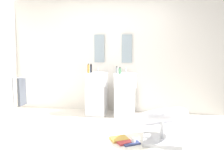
% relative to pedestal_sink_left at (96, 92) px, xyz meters
% --- Properties ---
extents(ground_plane, '(4.80, 3.60, 0.04)m').
position_rel_pedestal_sink_left_xyz_m(ground_plane, '(0.30, -1.27, -0.50)').
color(ground_plane, silver).
extents(rear_partition, '(4.80, 0.10, 2.60)m').
position_rel_pedestal_sink_left_xyz_m(rear_partition, '(0.30, 0.38, 0.82)').
color(rear_partition, silver).
rests_on(rear_partition, ground_plane).
extents(pedestal_sink_left, '(0.48, 0.48, 0.99)m').
position_rel_pedestal_sink_left_xyz_m(pedestal_sink_left, '(0.00, 0.00, 0.00)').
color(pedestal_sink_left, white).
rests_on(pedestal_sink_left, ground_plane).
extents(pedestal_sink_right, '(0.48, 0.48, 0.99)m').
position_rel_pedestal_sink_left_xyz_m(pedestal_sink_right, '(0.61, 0.00, 0.00)').
color(pedestal_sink_right, white).
rests_on(pedestal_sink_right, ground_plane).
extents(vanity_mirror_left, '(0.22, 0.03, 0.61)m').
position_rel_pedestal_sink_left_xyz_m(vanity_mirror_left, '(0.00, 0.31, 0.91)').
color(vanity_mirror_left, '#8C9EA8').
extents(vanity_mirror_right, '(0.22, 0.03, 0.61)m').
position_rel_pedestal_sink_left_xyz_m(vanity_mirror_right, '(0.61, 0.31, 0.91)').
color(vanity_mirror_right, '#8C9EA8').
extents(lounge_chair, '(1.04, 1.04, 0.65)m').
position_rel_pedestal_sink_left_xyz_m(lounge_chair, '(1.31, -1.25, -0.13)').
color(lounge_chair, '#B7BABF').
rests_on(lounge_chair, ground_plane).
extents(towel_rack, '(0.37, 0.22, 0.95)m').
position_rel_pedestal_sink_left_xyz_m(towel_rack, '(-1.16, -0.96, 0.14)').
color(towel_rack, '#B7BABF').
rests_on(towel_rack, ground_plane).
extents(area_rug, '(0.91, 0.80, 0.01)m').
position_rel_pedestal_sink_left_xyz_m(area_rug, '(0.83, -1.25, -0.48)').
color(area_rug, white).
rests_on(area_rug, ground_plane).
extents(magazine_ochre, '(0.33, 0.31, 0.03)m').
position_rel_pedestal_sink_left_xyz_m(magazine_ochre, '(0.66, -1.29, -0.46)').
color(magazine_ochre, gold).
rests_on(magazine_ochre, area_rug).
extents(magazine_navy, '(0.31, 0.28, 0.02)m').
position_rel_pedestal_sink_left_xyz_m(magazine_navy, '(0.85, -1.40, -0.46)').
color(magazine_navy, navy).
rests_on(magazine_navy, area_rug).
extents(magazine_red, '(0.27, 0.25, 0.03)m').
position_rel_pedestal_sink_left_xyz_m(magazine_red, '(0.76, -1.40, -0.46)').
color(magazine_red, '#B73838').
rests_on(magazine_red, area_rug).
extents(coffee_mug, '(0.07, 0.07, 0.09)m').
position_rel_pedestal_sink_left_xyz_m(coffee_mug, '(0.89, -1.38, -0.43)').
color(coffee_mug, white).
rests_on(coffee_mug, area_rug).
extents(soap_bottle_amber, '(0.05, 0.05, 0.20)m').
position_rel_pedestal_sink_left_xyz_m(soap_bottle_amber, '(-0.15, -0.08, 0.50)').
color(soap_bottle_amber, '#C68C38').
rests_on(soap_bottle_amber, pedestal_sink_left).
extents(soap_bottle_green, '(0.06, 0.06, 0.14)m').
position_rel_pedestal_sink_left_xyz_m(soap_bottle_green, '(0.52, -0.12, 0.47)').
color(soap_bottle_green, '#59996B').
rests_on(soap_bottle_green, pedestal_sink_right).
extents(soap_bottle_blue, '(0.04, 0.04, 0.17)m').
position_rel_pedestal_sink_left_xyz_m(soap_bottle_blue, '(-0.15, -0.00, 0.49)').
color(soap_bottle_blue, '#4C72B7').
rests_on(soap_bottle_blue, pedestal_sink_left).
extents(soap_bottle_grey, '(0.05, 0.05, 0.15)m').
position_rel_pedestal_sink_left_xyz_m(soap_bottle_grey, '(0.44, -0.02, 0.48)').
color(soap_bottle_grey, '#99999E').
rests_on(soap_bottle_grey, pedestal_sink_right).
extents(soap_bottle_black, '(0.04, 0.04, 0.19)m').
position_rel_pedestal_sink_left_xyz_m(soap_bottle_black, '(-0.12, 0.04, 0.50)').
color(soap_bottle_black, black).
rests_on(soap_bottle_black, pedestal_sink_left).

